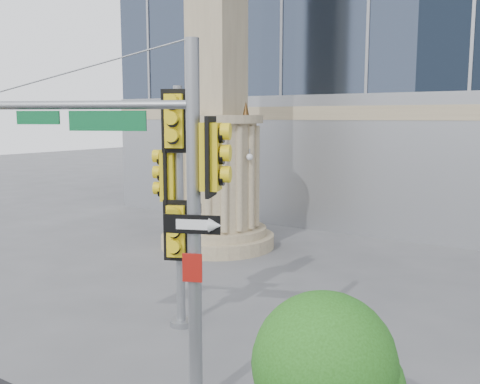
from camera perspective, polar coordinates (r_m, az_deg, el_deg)
The scene contains 5 objects.
ground at distance 10.88m, azimuth -4.33°, elevation -19.58°, with size 120.00×120.00×0.00m, color #545456.
monument at distance 20.45m, azimuth -2.48°, elevation 9.36°, with size 4.40×4.40×16.60m.
main_signal_pole at distance 9.17m, azimuth -11.81°, elevation 0.68°, with size 4.60×2.25×6.28m.
secondary_signal_pole at distance 12.52m, azimuth -6.94°, elevation 0.34°, with size 1.08×0.78×5.74m.
street_tree at distance 7.08m, azimuth 9.27°, elevation -18.28°, with size 1.86×1.82×2.90m.
Camera 1 is at (5.91, -7.62, 5.03)m, focal length 40.00 mm.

